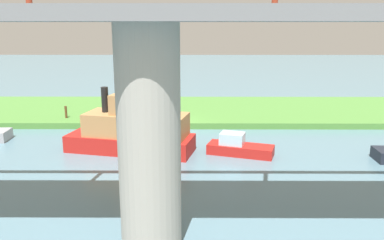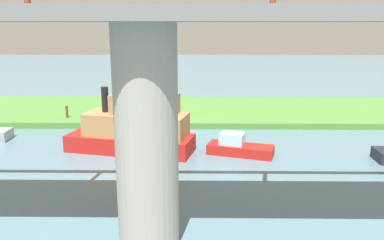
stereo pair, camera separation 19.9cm
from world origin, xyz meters
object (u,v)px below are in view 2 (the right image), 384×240
(person_on_bank, at_px, (167,107))
(mooring_post, at_px, (67,112))
(motorboat_white, at_px, (238,147))
(bridge_pylon, at_px, (147,140))
(skiff_small, at_px, (134,128))

(person_on_bank, bearing_deg, mooring_post, 9.16)
(motorboat_white, bearing_deg, bridge_pylon, 67.20)
(mooring_post, bearing_deg, motorboat_white, 149.63)
(mooring_post, relative_size, motorboat_white, 0.23)
(skiff_small, distance_m, motorboat_white, 6.98)
(bridge_pylon, bearing_deg, motorboat_white, -112.80)
(skiff_small, bearing_deg, motorboat_white, 175.22)
(bridge_pylon, bearing_deg, mooring_post, -63.78)
(motorboat_white, bearing_deg, skiff_small, -4.78)
(bridge_pylon, relative_size, motorboat_white, 1.86)
(person_on_bank, xyz_separation_m, motorboat_white, (-5.38, 9.46, -0.70))
(person_on_bank, height_order, skiff_small, skiff_small)
(motorboat_white, bearing_deg, person_on_bank, -60.38)
(bridge_pylon, relative_size, skiff_small, 0.95)
(skiff_small, xyz_separation_m, motorboat_white, (-6.87, 0.57, -1.08))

